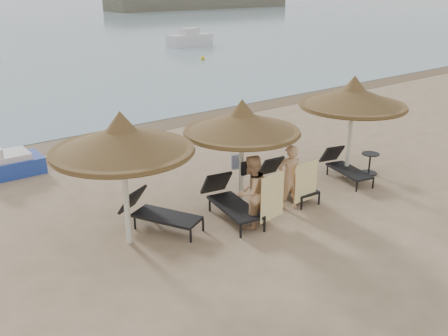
# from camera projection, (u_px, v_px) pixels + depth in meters

# --- Properties ---
(ground) EXTENTS (160.00, 160.00, 0.00)m
(ground) POSITION_uv_depth(u_px,v_px,m) (274.00, 229.00, 11.74)
(ground) COLOR tan
(ground) RESTS_ON ground
(wet_sand_strip) EXTENTS (200.00, 1.60, 0.01)m
(wet_sand_strip) POSITION_uv_depth(u_px,v_px,m) (101.00, 136.00, 18.68)
(wet_sand_strip) COLOR brown
(wet_sand_strip) RESTS_ON ground
(palapa_left) EXTENTS (3.04, 3.04, 3.01)m
(palapa_left) POSITION_uv_depth(u_px,v_px,m) (122.00, 140.00, 10.29)
(palapa_left) COLOR beige
(palapa_left) RESTS_ON ground
(palapa_center) EXTENTS (2.87, 2.87, 2.85)m
(palapa_center) POSITION_uv_depth(u_px,v_px,m) (242.00, 123.00, 12.03)
(palapa_center) COLOR beige
(palapa_center) RESTS_ON ground
(palapa_right) EXTENTS (3.04, 3.04, 3.02)m
(palapa_right) POSITION_uv_depth(u_px,v_px,m) (353.00, 97.00, 14.03)
(palapa_right) COLOR beige
(palapa_right) RESTS_ON ground
(lounger_far_left) EXTENTS (1.47, 2.06, 0.89)m
(lounger_far_left) POSITION_uv_depth(u_px,v_px,m) (157.00, 212.00, 11.68)
(lounger_far_left) COLOR black
(lounger_far_left) RESTS_ON ground
(lounger_near_left) EXTENTS (1.06, 2.20, 0.94)m
(lounger_near_left) POSITION_uv_depth(u_px,v_px,m) (229.00, 200.00, 12.26)
(lounger_near_left) COLOR black
(lounger_near_left) RESTS_ON ground
(lounger_near_right) EXTENTS (0.85, 2.03, 0.88)m
(lounger_near_right) POSITION_uv_depth(u_px,v_px,m) (285.00, 180.00, 13.58)
(lounger_near_right) COLOR black
(lounger_near_right) RESTS_ON ground
(lounger_far_right) EXTENTS (1.07, 1.96, 0.84)m
(lounger_far_right) POSITION_uv_depth(u_px,v_px,m) (344.00, 166.00, 14.64)
(lounger_far_right) COLOR black
(lounger_far_right) RESTS_ON ground
(side_table) EXTENTS (0.53, 0.53, 0.64)m
(side_table) POSITION_uv_depth(u_px,v_px,m) (369.00, 164.00, 15.00)
(side_table) COLOR black
(side_table) RESTS_ON ground
(person_left) EXTENTS (1.01, 0.72, 2.06)m
(person_left) POSITION_uv_depth(u_px,v_px,m) (251.00, 186.00, 11.51)
(person_left) COLOR tan
(person_left) RESTS_ON ground
(person_right) EXTENTS (1.08, 0.93, 1.98)m
(person_right) POSITION_uv_depth(u_px,v_px,m) (290.00, 172.00, 12.46)
(person_right) COLOR tan
(person_right) RESTS_ON ground
(towel_left) EXTENTS (0.81, 0.12, 1.14)m
(towel_left) POSITION_uv_depth(u_px,v_px,m) (272.00, 197.00, 11.54)
(towel_left) COLOR yellow
(towel_left) RESTS_ON ground
(towel_right) EXTENTS (0.75, 0.05, 1.05)m
(towel_right) POSITION_uv_depth(u_px,v_px,m) (306.00, 182.00, 12.57)
(towel_right) COLOR yellow
(towel_right) RESTS_ON ground
(bag_patterned) EXTENTS (0.30, 0.20, 0.37)m
(bag_patterned) POSITION_uv_depth(u_px,v_px,m) (237.00, 162.00, 12.53)
(bag_patterned) COLOR silver
(bag_patterned) RESTS_ON ground
(bag_dark) EXTENTS (0.24, 0.10, 0.34)m
(bag_dark) POSITION_uv_depth(u_px,v_px,m) (245.00, 168.00, 12.31)
(bag_dark) COLOR black
(bag_dark) RESTS_ON ground
(pedal_boat) EXTENTS (2.01, 1.22, 0.92)m
(pedal_boat) POSITION_uv_depth(u_px,v_px,m) (6.00, 164.00, 14.88)
(pedal_boat) COLOR #223D9D
(pedal_boat) RESTS_ON ground
(buoy_right) EXTENTS (0.32, 0.32, 0.32)m
(buoy_right) POSITION_uv_depth(u_px,v_px,m) (203.00, 58.00, 36.35)
(buoy_right) COLOR yellow
(buoy_right) RESTS_ON ground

